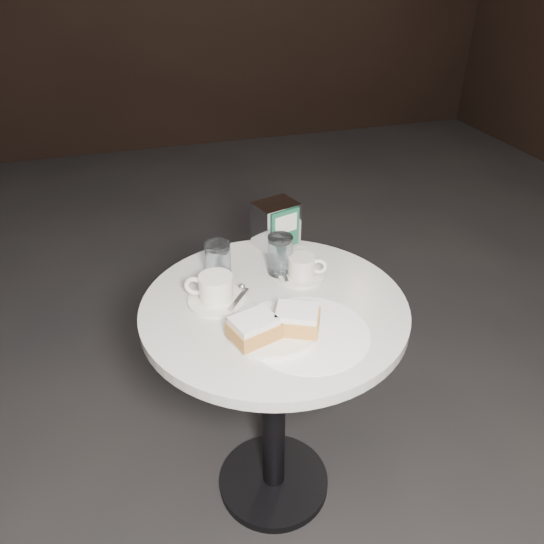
{
  "coord_description": "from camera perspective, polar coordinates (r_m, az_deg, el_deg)",
  "views": [
    {
      "loc": [
        -0.33,
        -1.07,
        1.55
      ],
      "look_at": [
        0.0,
        0.02,
        0.83
      ],
      "focal_mm": 35.0,
      "sensor_mm": 36.0,
      "label": 1
    }
  ],
  "objects": [
    {
      "name": "sugar_spill",
      "position": [
        1.29,
        3.87,
        -6.55
      ],
      "size": [
        0.39,
        0.39,
        0.0
      ],
      "primitive_type": "cylinder",
      "rotation": [
        0.0,
        0.0,
        -0.38
      ],
      "color": "white",
      "rests_on": "cafe_table"
    },
    {
      "name": "water_glass_left",
      "position": [
        1.46,
        -5.8,
        1.02
      ],
      "size": [
        0.08,
        0.08,
        0.11
      ],
      "rotation": [
        0.0,
        0.0,
        0.1
      ],
      "color": "white",
      "rests_on": "cafe_table"
    },
    {
      "name": "coffee_cup_right",
      "position": [
        1.48,
        3.23,
        0.37
      ],
      "size": [
        0.17,
        0.17,
        0.07
      ],
      "rotation": [
        0.0,
        0.0,
        -0.36
      ],
      "color": "silver",
      "rests_on": "cafe_table"
    },
    {
      "name": "ground",
      "position": [
        1.92,
        0.19,
        -21.78
      ],
      "size": [
        7.0,
        7.0,
        0.0
      ],
      "primitive_type": "plane",
      "color": "black",
      "rests_on": "ground"
    },
    {
      "name": "napkin_dispenser",
      "position": [
        1.61,
        0.44,
        5.13
      ],
      "size": [
        0.14,
        0.13,
        0.14
      ],
      "rotation": [
        0.0,
        0.0,
        0.29
      ],
      "color": "silver",
      "rests_on": "cafe_table"
    },
    {
      "name": "cafe_table",
      "position": [
        1.51,
        0.22,
        -9.51
      ],
      "size": [
        0.7,
        0.7,
        0.74
      ],
      "color": "black",
      "rests_on": "ground"
    },
    {
      "name": "water_glass_right",
      "position": [
        1.48,
        0.88,
        1.82
      ],
      "size": [
        0.09,
        0.09,
        0.11
      ],
      "rotation": [
        0.0,
        0.0,
        0.34
      ],
      "color": "silver",
      "rests_on": "cafe_table"
    },
    {
      "name": "beignet_plate",
      "position": [
        1.26,
        0.22,
        -5.84
      ],
      "size": [
        0.24,
        0.22,
        0.07
      ],
      "rotation": [
        0.0,
        0.0,
        -0.01
      ],
      "color": "white",
      "rests_on": "cafe_table"
    },
    {
      "name": "coffee_cup_left",
      "position": [
        1.38,
        -6.08,
        -2.04
      ],
      "size": [
        0.2,
        0.2,
        0.08
      ],
      "rotation": [
        0.0,
        0.0,
        -0.42
      ],
      "color": "white",
      "rests_on": "cafe_table"
    }
  ]
}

